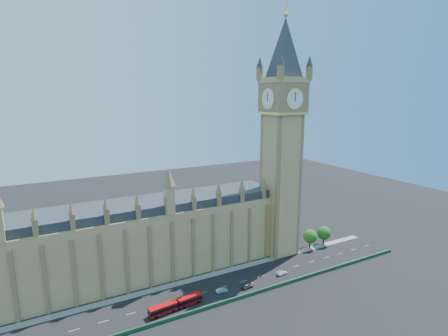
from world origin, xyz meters
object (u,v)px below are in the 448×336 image
car_grey (247,286)px  car_silver (222,290)px  red_bus (176,305)px  car_white (282,273)px

car_grey → car_silver: bearing=72.4°
red_bus → car_grey: (26.15, -0.14, -0.80)m
red_bus → car_silver: size_ratio=4.36×
car_silver → car_white: bearing=-85.1°
car_grey → red_bus: bearing=84.0°
red_bus → car_silver: bearing=0.5°
car_grey → car_white: bearing=-89.7°
car_white → car_silver: bearing=82.8°
red_bus → car_silver: red_bus is taller
car_grey → car_white: 16.36m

